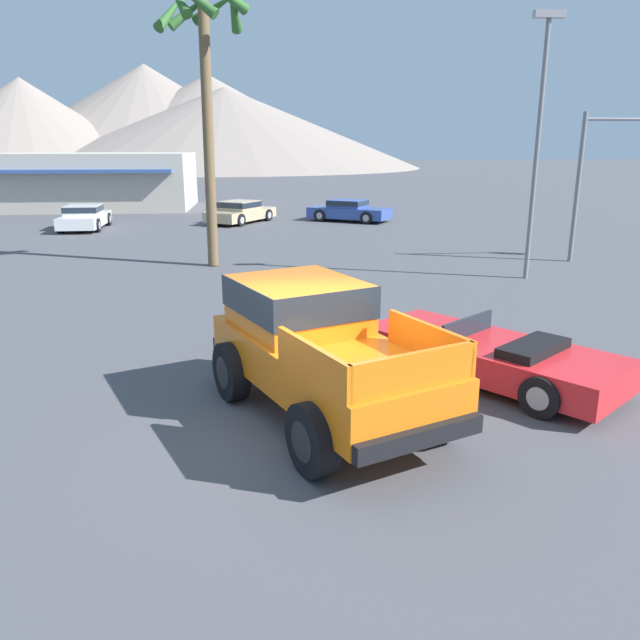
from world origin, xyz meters
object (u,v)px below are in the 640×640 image
at_px(orange_pickup_truck, 316,343).
at_px(parked_car_tan, 240,212).
at_px(palm_tree_tall, 204,56).
at_px(red_convertible_car, 491,356).
at_px(parked_car_white, 84,217).
at_px(parked_car_blue, 349,210).
at_px(traffic_light_main, 625,157).
at_px(street_lamp_post, 539,125).

bearing_deg(orange_pickup_truck, parked_car_tan, 70.74).
bearing_deg(palm_tree_tall, orange_pickup_truck, -78.57).
xyz_separation_m(red_convertible_car, palm_tree_tall, (-5.81, 11.62, 6.38)).
xyz_separation_m(orange_pickup_truck, parked_car_white, (-9.70, 22.89, -0.53)).
relative_size(parked_car_blue, palm_tree_tall, 0.51).
bearing_deg(traffic_light_main, red_convertible_car, -127.52).
bearing_deg(traffic_light_main, orange_pickup_truck, -133.93).
xyz_separation_m(parked_car_white, parked_car_blue, (13.53, 2.15, -0.01)).
xyz_separation_m(parked_car_white, street_lamp_post, (17.13, -13.32, 4.04)).
xyz_separation_m(parked_car_blue, palm_tree_tall, (-6.40, -12.32, 6.23)).
height_order(orange_pickup_truck, red_convertible_car, orange_pickup_truck).
distance_m(traffic_light_main, palm_tree_tall, 14.76).
xyz_separation_m(parked_car_white, palm_tree_tall, (7.13, -10.18, 6.22)).
height_order(parked_car_blue, palm_tree_tall, palm_tree_tall).
bearing_deg(palm_tree_tall, red_convertible_car, -63.45).
distance_m(parked_car_tan, street_lamp_post, 18.44).
bearing_deg(parked_car_white, orange_pickup_truck, -69.27).
bearing_deg(street_lamp_post, parked_car_white, 142.13).
xyz_separation_m(orange_pickup_truck, traffic_light_main, (11.84, 12.29, 2.51)).
xyz_separation_m(orange_pickup_truck, parked_car_blue, (3.83, 25.03, -0.54)).
height_order(red_convertible_car, street_lamp_post, street_lamp_post).
height_order(parked_car_white, traffic_light_main, traffic_light_main).
bearing_deg(palm_tree_tall, street_lamp_post, -17.45).
distance_m(red_convertible_car, parked_car_white, 25.35).
bearing_deg(parked_car_white, traffic_light_main, -28.43).
relative_size(red_convertible_car, street_lamp_post, 0.61).
height_order(traffic_light_main, street_lamp_post, street_lamp_post).
height_order(orange_pickup_truck, traffic_light_main, traffic_light_main).
bearing_deg(palm_tree_tall, traffic_light_main, -1.67).
distance_m(parked_car_tan, traffic_light_main, 18.98).
bearing_deg(parked_car_blue, street_lamp_post, 43.59).
xyz_separation_m(parked_car_blue, street_lamp_post, (3.60, -15.47, 4.05)).
height_order(orange_pickup_truck, parked_car_blue, orange_pickup_truck).
height_order(parked_car_white, palm_tree_tall, palm_tree_tall).
height_order(red_convertible_car, parked_car_white, parked_car_white).
height_order(parked_car_white, parked_car_blue, parked_car_white).
bearing_deg(parked_car_white, red_convertible_car, -61.55).
height_order(red_convertible_car, palm_tree_tall, palm_tree_tall).
xyz_separation_m(traffic_light_main, street_lamp_post, (-4.40, -2.72, 1.00)).
height_order(orange_pickup_truck, parked_car_tan, orange_pickup_truck).
bearing_deg(street_lamp_post, palm_tree_tall, 162.55).
bearing_deg(street_lamp_post, traffic_light_main, 31.75).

